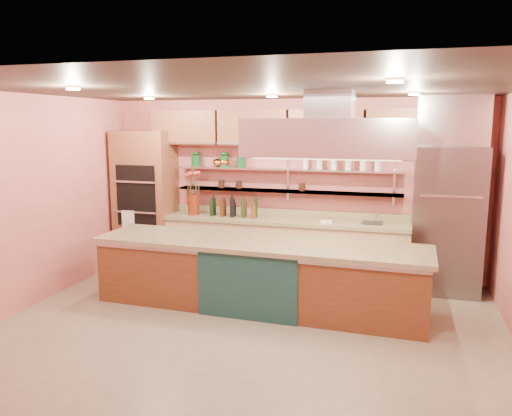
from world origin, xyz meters
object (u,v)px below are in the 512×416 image
(island, at_px, (258,275))
(flower_vase, at_px, (194,205))
(copper_kettle, at_px, (218,163))
(refrigerator, at_px, (447,220))
(kitchen_scale, at_px, (327,219))
(green_canister, at_px, (241,162))

(island, bearing_deg, flower_vase, 138.99)
(flower_vase, distance_m, copper_kettle, 0.80)
(refrigerator, bearing_deg, kitchen_scale, 179.67)
(refrigerator, relative_size, copper_kettle, 12.62)
(island, relative_size, copper_kettle, 25.82)
(refrigerator, height_order, copper_kettle, refrigerator)
(island, height_order, kitchen_scale, kitchen_scale)
(flower_vase, height_order, kitchen_scale, flower_vase)
(island, bearing_deg, refrigerator, 31.49)
(flower_vase, relative_size, copper_kettle, 2.01)
(kitchen_scale, bearing_deg, flower_vase, 169.45)
(refrigerator, height_order, kitchen_scale, refrigerator)
(green_canister, bearing_deg, island, -65.08)
(refrigerator, distance_m, flower_vase, 3.91)
(flower_vase, distance_m, kitchen_scale, 2.20)
(island, relative_size, flower_vase, 12.87)
(refrigerator, xyz_separation_m, kitchen_scale, (-1.72, 0.01, -0.07))
(flower_vase, bearing_deg, green_canister, 16.25)
(kitchen_scale, bearing_deg, green_canister, 160.78)
(kitchen_scale, xyz_separation_m, green_canister, (-1.44, 0.22, 0.82))
(kitchen_scale, bearing_deg, island, -127.14)
(refrigerator, height_order, green_canister, refrigerator)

